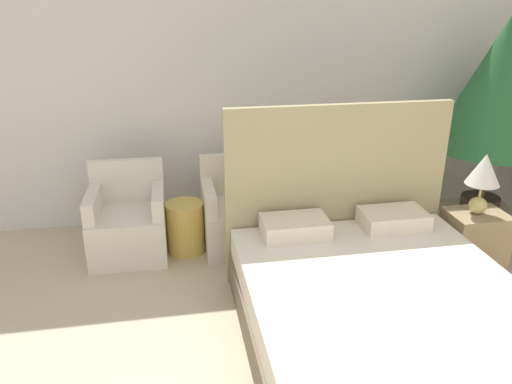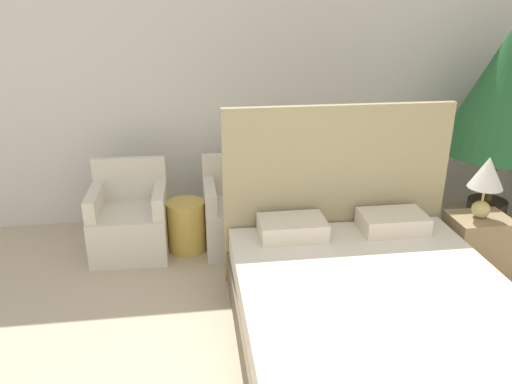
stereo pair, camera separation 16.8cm
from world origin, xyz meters
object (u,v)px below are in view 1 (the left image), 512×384
at_px(nightstand, 473,241).
at_px(armchair_near_window_left, 128,227).
at_px(table_lamp, 483,174).
at_px(armchair_near_window_right, 240,218).
at_px(side_table, 185,227).
at_px(bed, 378,305).
at_px(potted_palm, 501,87).

bearing_deg(nightstand, armchair_near_window_left, 164.87).
bearing_deg(table_lamp, armchair_near_window_left, 164.77).
bearing_deg(armchair_near_window_right, side_table, -177.81).
bearing_deg(armchair_near_window_right, bed, -65.81).
distance_m(bed, side_table, 1.97).
distance_m(table_lamp, side_table, 2.61).
xyz_separation_m(bed, potted_palm, (1.78, 1.58, 1.14)).
bearing_deg(potted_palm, nightstand, -126.08).
height_order(bed, side_table, bed).
distance_m(bed, nightstand, 1.43).
bearing_deg(nightstand, table_lamp, -178.54).
bearing_deg(table_lamp, nightstand, 1.46).
distance_m(bed, armchair_near_window_right, 1.72).
height_order(armchair_near_window_right, table_lamp, table_lamp).
bearing_deg(armchair_near_window_right, table_lamp, -23.05).
xyz_separation_m(potted_palm, table_lamp, (-0.61, -0.81, -0.55)).
xyz_separation_m(nightstand, side_table, (-2.42, 0.77, -0.03)).
bearing_deg(armchair_near_window_right, armchair_near_window_left, 179.67).
bearing_deg(bed, nightstand, 32.93).
bearing_deg(armchair_near_window_left, side_table, -1.69).
relative_size(nightstand, table_lamp, 1.02).
bearing_deg(side_table, nightstand, -17.65).
height_order(table_lamp, side_table, table_lamp).
bearing_deg(bed, potted_palm, 41.56).
bearing_deg(side_table, potted_palm, 0.71).
bearing_deg(table_lamp, potted_palm, 53.17).
relative_size(armchair_near_window_right, side_table, 1.75).
xyz_separation_m(bed, nightstand, (1.20, 0.77, -0.03)).
bearing_deg(armchair_near_window_right, nightstand, -22.86).
height_order(armchair_near_window_right, side_table, armchair_near_window_right).
bearing_deg(nightstand, armchair_near_window_right, 157.47).
height_order(bed, armchair_near_window_left, bed).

